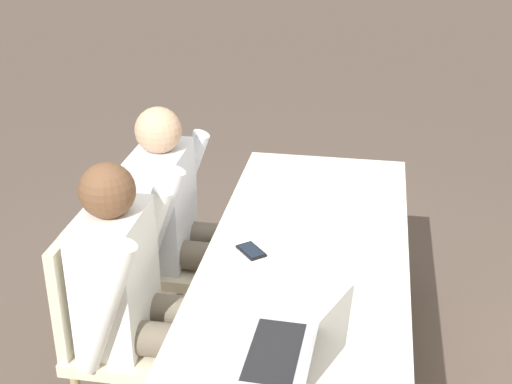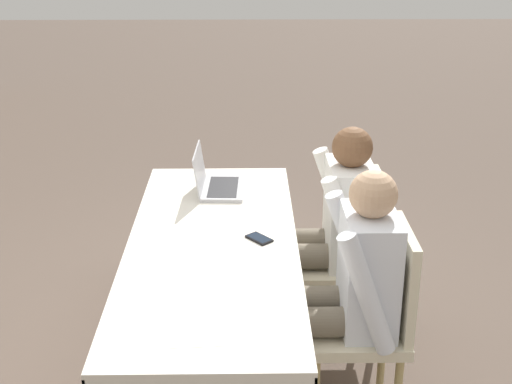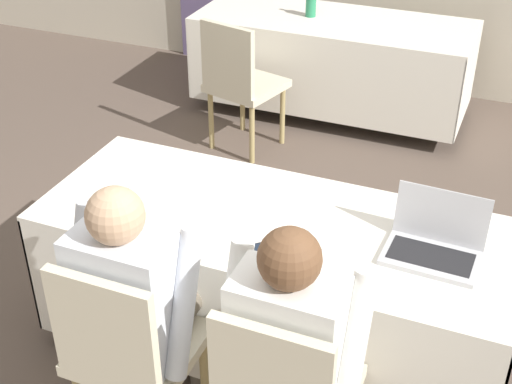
{
  "view_description": "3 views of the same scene",
  "coord_description": "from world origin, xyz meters",
  "px_view_note": "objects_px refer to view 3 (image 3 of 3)",
  "views": [
    {
      "loc": [
        2.41,
        0.21,
        2.14
      ],
      "look_at": [
        0.0,
        -0.2,
        0.98
      ],
      "focal_mm": 50.0,
      "sensor_mm": 36.0,
      "label": 1
    },
    {
      "loc": [
        -2.97,
        -0.16,
        2.17
      ],
      "look_at": [
        0.0,
        -0.2,
        0.98
      ],
      "focal_mm": 50.0,
      "sensor_mm": 36.0,
      "label": 2
    },
    {
      "loc": [
        0.86,
        -2.28,
        2.39
      ],
      "look_at": [
        0.0,
        -0.2,
        0.98
      ],
      "focal_mm": 50.0,
      "sensor_mm": 36.0,
      "label": 3
    }
  ],
  "objects_px": {
    "laptop": "(434,245)",
    "chair_near_left": "(128,348)",
    "person_white_shirt": "(295,342)",
    "chair_far_spare": "(240,80)",
    "cell_phone": "(261,249)",
    "water_bottle": "(311,3)",
    "person_checkered_shirt": "(138,297)"
  },
  "relations": [
    {
      "from": "laptop",
      "to": "chair_near_left",
      "type": "relative_size",
      "value": 0.39
    },
    {
      "from": "laptop",
      "to": "person_white_shirt",
      "type": "distance_m",
      "value": 0.7
    },
    {
      "from": "chair_near_left",
      "to": "chair_far_spare",
      "type": "xyz_separation_m",
      "value": [
        -0.61,
        2.43,
        0.0
      ]
    },
    {
      "from": "chair_far_spare",
      "to": "person_white_shirt",
      "type": "height_order",
      "value": "person_white_shirt"
    },
    {
      "from": "cell_phone",
      "to": "chair_far_spare",
      "type": "height_order",
      "value": "chair_far_spare"
    },
    {
      "from": "laptop",
      "to": "water_bottle",
      "type": "relative_size",
      "value": 1.67
    },
    {
      "from": "laptop",
      "to": "chair_far_spare",
      "type": "relative_size",
      "value": 0.39
    },
    {
      "from": "cell_phone",
      "to": "person_white_shirt",
      "type": "bearing_deg",
      "value": -4.24
    },
    {
      "from": "chair_far_spare",
      "to": "person_checkered_shirt",
      "type": "height_order",
      "value": "person_checkered_shirt"
    },
    {
      "from": "chair_near_left",
      "to": "person_white_shirt",
      "type": "bearing_deg",
      "value": -170.22
    },
    {
      "from": "laptop",
      "to": "person_checkered_shirt",
      "type": "bearing_deg",
      "value": -145.79
    },
    {
      "from": "laptop",
      "to": "water_bottle",
      "type": "xyz_separation_m",
      "value": [
        -1.35,
        2.54,
        0.05
      ]
    },
    {
      "from": "cell_phone",
      "to": "person_white_shirt",
      "type": "relative_size",
      "value": 0.12
    },
    {
      "from": "cell_phone",
      "to": "chair_near_left",
      "type": "distance_m",
      "value": 0.62
    },
    {
      "from": "person_checkered_shirt",
      "to": "person_white_shirt",
      "type": "xyz_separation_m",
      "value": [
        0.61,
        0.0,
        0.0
      ]
    },
    {
      "from": "laptop",
      "to": "cell_phone",
      "type": "xyz_separation_m",
      "value": [
        -0.62,
        -0.22,
        -0.04
      ]
    },
    {
      "from": "cell_phone",
      "to": "chair_far_spare",
      "type": "xyz_separation_m",
      "value": [
        -0.94,
        1.95,
        -0.21
      ]
    },
    {
      "from": "cell_phone",
      "to": "water_bottle",
      "type": "distance_m",
      "value": 2.86
    },
    {
      "from": "chair_far_spare",
      "to": "person_checkered_shirt",
      "type": "bearing_deg",
      "value": 119.05
    },
    {
      "from": "laptop",
      "to": "person_checkered_shirt",
      "type": "relative_size",
      "value": 0.31
    },
    {
      "from": "laptop",
      "to": "chair_far_spare",
      "type": "bearing_deg",
      "value": 134.11
    },
    {
      "from": "cell_phone",
      "to": "chair_far_spare",
      "type": "bearing_deg",
      "value": 165.37
    },
    {
      "from": "person_checkered_shirt",
      "to": "laptop",
      "type": "bearing_deg",
      "value": -147.74
    },
    {
      "from": "laptop",
      "to": "cell_phone",
      "type": "relative_size",
      "value": 2.59
    },
    {
      "from": "cell_phone",
      "to": "water_bottle",
      "type": "height_order",
      "value": "water_bottle"
    },
    {
      "from": "water_bottle",
      "to": "person_checkered_shirt",
      "type": "height_order",
      "value": "person_checkered_shirt"
    },
    {
      "from": "chair_near_left",
      "to": "cell_phone",
      "type": "bearing_deg",
      "value": -124.38
    },
    {
      "from": "water_bottle",
      "to": "chair_near_left",
      "type": "bearing_deg",
      "value": -82.93
    },
    {
      "from": "chair_near_left",
      "to": "person_white_shirt",
      "type": "relative_size",
      "value": 0.78
    },
    {
      "from": "laptop",
      "to": "water_bottle",
      "type": "distance_m",
      "value": 2.88
    },
    {
      "from": "chair_far_spare",
      "to": "person_white_shirt",
      "type": "bearing_deg",
      "value": 131.96
    },
    {
      "from": "chair_near_left",
      "to": "person_checkered_shirt",
      "type": "bearing_deg",
      "value": -90.0
    }
  ]
}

